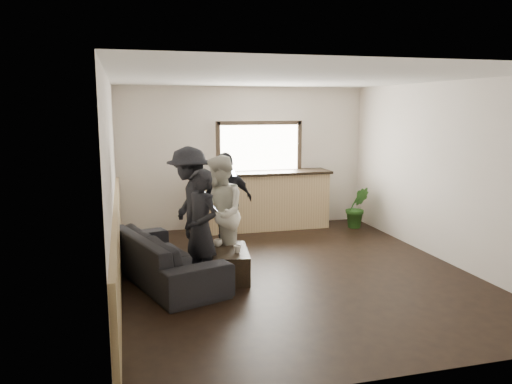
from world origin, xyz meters
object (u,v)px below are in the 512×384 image
object	(u,v)px
sofa	(165,256)
person_a	(201,229)
bar_counter	(263,197)
coffee_table	(230,264)
person_c	(190,206)
potted_plant	(357,207)
cup_a	(218,243)
cup_b	(237,249)
person_d	(227,201)
person_b	(220,214)

from	to	relation	value
sofa	person_a	world-z (taller)	person_a
bar_counter	coffee_table	world-z (taller)	bar_counter
coffee_table	person_c	world-z (taller)	person_c
person_a	potted_plant	bearing A→B (deg)	94.57
cup_a	cup_b	bearing A→B (deg)	-61.69
bar_counter	cup_a	xyz separation A→B (m)	(-1.37, -2.47, -0.18)
potted_plant	person_d	distance (m)	2.98
cup_b	person_c	xyz separation A→B (m)	(-0.52, 0.95, 0.45)
person_d	sofa	bearing A→B (deg)	28.97
cup_b	potted_plant	world-z (taller)	potted_plant
potted_plant	person_b	distance (m)	3.71
person_c	person_d	bearing A→B (deg)	127.32
cup_a	person_c	size ratio (longest dim) A/B	0.07
cup_b	person_b	world-z (taller)	person_b
coffee_table	person_c	distance (m)	1.15
sofa	potted_plant	distance (m)	4.51
person_b	person_d	distance (m)	1.11
person_a	person_d	xyz separation A→B (m)	(0.70, 1.70, 0.03)
potted_plant	bar_counter	bearing A→B (deg)	166.76
sofa	potted_plant	bearing A→B (deg)	-80.58
person_d	potted_plant	bearing A→B (deg)	177.53
potted_plant	person_c	bearing A→B (deg)	-157.51
cup_b	coffee_table	bearing A→B (deg)	117.16
sofa	cup_b	world-z (taller)	sofa
coffee_table	person_a	world-z (taller)	person_a
sofa	person_b	bearing A→B (deg)	-94.08
bar_counter	potted_plant	bearing A→B (deg)	-13.24
bar_counter	person_d	xyz separation A→B (m)	(-0.98, -1.27, 0.19)
person_c	bar_counter	bearing A→B (deg)	133.88
cup_b	person_b	size ratio (longest dim) A/B	0.06
coffee_table	cup_a	distance (m)	0.36
sofa	cup_a	distance (m)	0.78
person_b	coffee_table	bearing A→B (deg)	11.64
cup_a	person_a	bearing A→B (deg)	-122.10
cup_a	person_d	world-z (taller)	person_d
cup_b	person_b	xyz separation A→B (m)	(-0.15, 0.52, 0.40)
bar_counter	person_a	world-z (taller)	bar_counter
bar_counter	person_b	xyz separation A→B (m)	(-1.31, -2.33, 0.22)
bar_counter	cup_a	bearing A→B (deg)	-119.00
cup_a	potted_plant	size ratio (longest dim) A/B	0.16
bar_counter	cup_b	bearing A→B (deg)	-112.22
cup_b	sofa	bearing A→B (deg)	162.49
potted_plant	person_a	size ratio (longest dim) A/B	0.52
potted_plant	person_d	size ratio (longest dim) A/B	0.50
bar_counter	coffee_table	bearing A→B (deg)	-114.78
bar_counter	person_c	bearing A→B (deg)	-131.63
cup_a	person_d	size ratio (longest dim) A/B	0.08
coffee_table	potted_plant	xyz separation A→B (m)	(3.09, 2.26, 0.21)
cup_b	cup_a	bearing A→B (deg)	118.31
cup_a	potted_plant	distance (m)	3.81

